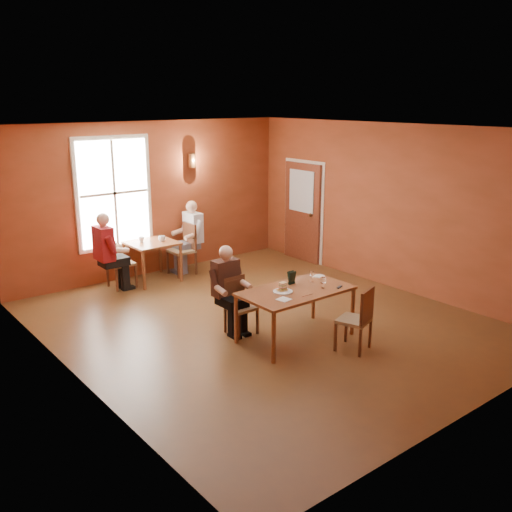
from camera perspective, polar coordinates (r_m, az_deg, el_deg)
ground at (r=9.04m, az=0.80°, el=-6.69°), size 6.00×7.00×0.01m
wall_back at (r=11.45m, az=-10.41°, el=5.65°), size 6.00×0.04×3.00m
wall_front at (r=6.39m, az=21.24°, el=-3.09°), size 6.00×0.04×3.00m
wall_left at (r=7.13m, az=-18.13°, el=-0.90°), size 0.04×7.00×3.00m
wall_right at (r=10.71m, az=13.37°, el=4.80°), size 0.04×7.00×3.00m
ceiling at (r=8.38m, az=0.88°, el=12.66°), size 6.00×7.00×0.04m
window at (r=11.03m, az=-14.01°, el=6.11°), size 1.36×0.10×1.96m
door at (r=12.27m, az=4.62°, el=4.37°), size 0.12×1.04×2.10m
wall_sconce at (r=11.72m, az=-6.43°, el=9.48°), size 0.16×0.16×0.28m
main_table at (r=8.36m, az=3.96°, el=-5.84°), size 1.62×0.91×0.76m
chair_diner_main at (r=8.51m, az=-1.50°, el=-5.05°), size 0.38×0.38×0.86m
diner_main at (r=8.41m, az=-1.39°, el=-3.76°), size 0.51×0.51×1.28m
chair_empty at (r=8.08m, az=9.75°, el=-6.20°), size 0.52×0.52×0.92m
plate_food at (r=8.11m, az=2.69°, el=-3.52°), size 0.35×0.35×0.04m
sandwich at (r=8.16m, az=2.70°, el=-3.13°), size 0.10×0.09×0.11m
goblet_a at (r=8.57m, az=5.60°, el=-2.02°), size 0.09×0.09×0.18m
goblet_c at (r=8.30m, az=6.70°, el=-2.63°), size 0.09×0.09×0.18m
menu_stand at (r=8.44m, az=3.58°, el=-2.18°), size 0.12×0.06×0.20m
knife at (r=8.00m, az=5.17°, el=-3.95°), size 0.19×0.02×0.00m
napkin at (r=7.83m, az=2.80°, el=-4.35°), size 0.20×0.20×0.01m
side_plate at (r=8.85m, az=6.37°, el=-2.02°), size 0.21×0.21×0.01m
sunglasses at (r=8.39m, az=8.34°, el=-3.08°), size 0.13×0.08×0.02m
second_table at (r=11.14m, az=-10.31°, el=-0.52°), size 0.87×0.87×0.77m
chair_diner_white at (r=11.42m, az=-7.48°, el=0.64°), size 0.45×0.45×1.02m
diner_white at (r=11.39m, az=-7.38°, el=1.58°), size 0.56×0.56×1.39m
chair_diner_maroon at (r=10.84m, az=-13.34°, el=-0.61°), size 0.43×0.43×0.96m
diner_maroon at (r=10.77m, az=-13.56°, el=0.52°), size 0.57×0.57×1.42m
cup_a at (r=11.04m, az=-9.40°, el=1.71°), size 0.17×0.17×0.11m
cup_b at (r=11.07m, az=-11.39°, el=1.64°), size 0.14×0.14×0.10m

